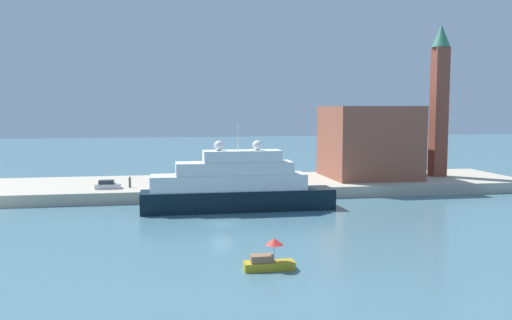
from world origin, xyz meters
TOP-DOWN VIEW (x-y plane):
  - ground at (0.00, 0.00)m, footprint 400.00×400.00m
  - quay_dock at (0.00, 26.29)m, footprint 110.00×20.58m
  - large_yacht at (2.93, 8.83)m, footprint 26.73×4.86m
  - small_motorboat at (2.00, -19.64)m, footprint 4.46×1.63m
  - harbor_building at (29.47, 27.28)m, footprint 14.86×15.13m
  - bell_tower at (42.36, 26.42)m, footprint 3.27×3.27m
  - parked_car at (-15.34, 20.65)m, footprint 3.85×1.89m
  - person_figure at (-12.02, 21.19)m, footprint 0.36×0.36m
  - mooring_bollard at (6.12, 17.50)m, footprint 0.39×0.39m

SIDE VIEW (x-z plane):
  - ground at x=0.00m, z-range 0.00..0.00m
  - quay_dock at x=0.00m, z-range 0.00..1.77m
  - small_motorboat at x=2.00m, z-range -0.49..2.30m
  - mooring_bollard at x=6.12m, z-range 1.77..2.67m
  - parked_car at x=-15.34m, z-range 1.68..2.98m
  - person_figure at x=-12.02m, z-range 1.71..3.48m
  - large_yacht at x=2.93m, z-range -2.67..9.34m
  - harbor_building at x=29.47m, z-range 1.77..14.46m
  - bell_tower at x=42.36m, z-range 2.84..29.98m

